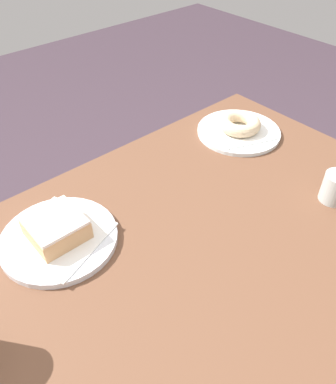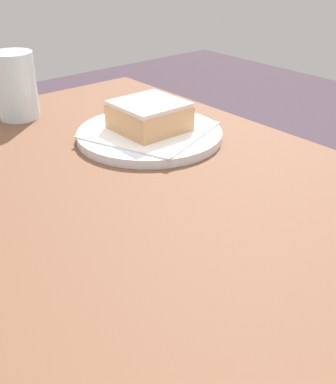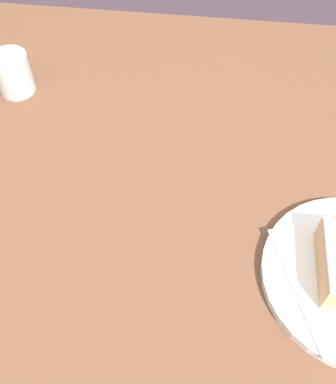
{
  "view_description": "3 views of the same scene",
  "coord_description": "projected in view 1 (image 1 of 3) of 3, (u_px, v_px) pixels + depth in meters",
  "views": [
    {
      "loc": [
        0.38,
        0.36,
        1.28
      ],
      "look_at": [
        -0.03,
        -0.12,
        0.73
      ],
      "focal_mm": 36.27,
      "sensor_mm": 36.0,
      "label": 1
    },
    {
      "loc": [
        -0.37,
        0.28,
        1.0
      ],
      "look_at": [
        0.0,
        -0.04,
        0.74
      ],
      "focal_mm": 46.15,
      "sensor_mm": 36.0,
      "label": 2
    },
    {
      "loc": [
        0.01,
        -0.44,
        1.23
      ],
      "look_at": [
        -0.03,
        -0.1,
        0.75
      ],
      "focal_mm": 43.25,
      "sensor_mm": 36.0,
      "label": 3
    }
  ],
  "objects": [
    {
      "name": "plate_sugar_ring",
      "position": [
        239.0,
        132.0,
        1.06
      ],
      "size": [
        0.22,
        0.22,
        0.01
      ],
      "primitive_type": "cylinder",
      "color": "white",
      "rests_on": "table"
    },
    {
      "name": "napkin_sugar_ring",
      "position": [
        239.0,
        129.0,
        1.05
      ],
      "size": [
        0.2,
        0.2,
        0.0
      ],
      "primitive_type": "cube",
      "rotation": [
        0.0,
        0.0,
        -0.38
      ],
      "color": "white",
      "rests_on": "plate_sugar_ring"
    },
    {
      "name": "plate_glazed_square",
      "position": [
        59.0,
        239.0,
        0.76
      ],
      "size": [
        0.23,
        0.23,
        0.01
      ],
      "primitive_type": "cylinder",
      "color": "silver",
      "rests_on": "table"
    },
    {
      "name": "table",
      "position": [
        194.0,
        260.0,
        0.81
      ],
      "size": [
        1.07,
        0.71,
        0.7
      ],
      "color": "brown",
      "rests_on": "ground_plane"
    },
    {
      "name": "donut_glazed_square",
      "position": [
        56.0,
        227.0,
        0.74
      ],
      "size": [
        0.1,
        0.1,
        0.04
      ],
      "color": "tan",
      "rests_on": "napkin_glazed_square"
    },
    {
      "name": "napkin_glazed_square",
      "position": [
        58.0,
        236.0,
        0.75
      ],
      "size": [
        0.22,
        0.22,
        0.0
      ],
      "primitive_type": "cube",
      "rotation": [
        0.0,
        0.0,
        0.35
      ],
      "color": "white",
      "rests_on": "plate_glazed_square"
    },
    {
      "name": "donut_sugar_ring",
      "position": [
        240.0,
        124.0,
        1.04
      ],
      "size": [
        0.11,
        0.11,
        0.03
      ],
      "primitive_type": "torus",
      "color": "beige",
      "rests_on": "napkin_sugar_ring"
    },
    {
      "name": "sugar_jar",
      "position": [
        336.0,
        188.0,
        0.84
      ],
      "size": [
        0.06,
        0.06,
        0.07
      ],
      "primitive_type": "cylinder",
      "color": "#B3B9B5",
      "rests_on": "table"
    }
  ]
}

